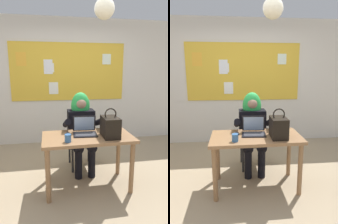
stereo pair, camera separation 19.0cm
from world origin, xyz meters
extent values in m
plane|color=tan|center=(0.00, 0.00, 0.00)|extent=(24.00, 24.00, 0.00)
cube|color=silver|center=(0.00, 1.85, 1.32)|extent=(6.18, 0.10, 2.65)
cube|color=gold|center=(0.00, 1.79, 1.55)|extent=(2.40, 0.02, 1.20)
cube|color=white|center=(0.84, 1.78, 1.82)|extent=(0.22, 0.02, 0.22)
cube|color=white|center=(-0.43, 1.78, 1.66)|extent=(0.19, 0.01, 0.29)
cube|color=white|center=(-0.41, 1.78, 1.64)|extent=(0.21, 0.01, 0.19)
cube|color=gold|center=(-0.96, 1.78, 1.81)|extent=(0.20, 0.00, 0.27)
cube|color=white|center=(-0.32, 1.78, 1.21)|extent=(0.21, 0.01, 0.25)
sphere|color=#F2EACC|center=(0.27, -0.01, 2.29)|extent=(0.24, 0.24, 0.24)
cube|color=#8E6642|center=(0.08, -0.01, 0.72)|extent=(1.20, 0.64, 0.04)
cylinder|color=#8E6642|center=(-0.45, -0.27, 0.35)|extent=(0.06, 0.06, 0.70)
cylinder|color=#8E6642|center=(0.62, -0.25, 0.35)|extent=(0.06, 0.06, 0.70)
cylinder|color=#8E6642|center=(-0.46, 0.22, 0.35)|extent=(0.06, 0.06, 0.70)
cylinder|color=#8E6642|center=(0.61, 0.25, 0.35)|extent=(0.06, 0.06, 0.70)
cube|color=black|center=(0.08, 0.57, 0.42)|extent=(0.44, 0.44, 0.04)
cube|color=black|center=(0.07, 0.76, 0.67)|extent=(0.38, 0.06, 0.45)
cylinder|color=#262628|center=(0.26, 0.41, 0.20)|extent=(0.04, 0.04, 0.40)
cylinder|color=#262628|center=(-0.08, 0.40, 0.20)|extent=(0.04, 0.04, 0.40)
cylinder|color=#262628|center=(0.24, 0.75, 0.20)|extent=(0.04, 0.04, 0.40)
cylinder|color=#262628|center=(-0.10, 0.74, 0.20)|extent=(0.04, 0.04, 0.40)
cylinder|color=black|center=(0.19, 0.22, 0.22)|extent=(0.11, 0.11, 0.44)
cylinder|color=black|center=(-0.01, 0.21, 0.22)|extent=(0.11, 0.11, 0.44)
cylinder|color=black|center=(0.18, 0.39, 0.47)|extent=(0.16, 0.42, 0.15)
cylinder|color=black|center=(-0.02, 0.38, 0.47)|extent=(0.16, 0.42, 0.15)
cube|color=black|center=(0.08, 0.59, 0.70)|extent=(0.42, 0.27, 0.52)
cylinder|color=black|center=(0.33, 0.37, 0.82)|extent=(0.10, 0.46, 0.24)
cylinder|color=black|center=(-0.17, 0.36, 0.82)|extent=(0.10, 0.46, 0.24)
sphere|color=#A37A60|center=(0.08, 0.59, 1.06)|extent=(0.20, 0.20, 0.20)
ellipsoid|color=green|center=(0.08, 0.62, 1.02)|extent=(0.30, 0.23, 0.44)
cube|color=black|center=(0.05, 0.02, 0.75)|extent=(0.33, 0.24, 0.01)
cube|color=#333338|center=(0.05, 0.02, 0.75)|extent=(0.27, 0.18, 0.00)
cube|color=black|center=(0.06, 0.16, 0.86)|extent=(0.32, 0.07, 0.22)
cube|color=#99B7E0|center=(0.06, 0.15, 0.86)|extent=(0.28, 0.06, 0.19)
ellipsoid|color=black|center=(-0.17, 0.06, 0.76)|extent=(0.08, 0.11, 0.03)
cube|color=black|center=(0.36, -0.09, 0.87)|extent=(0.20, 0.30, 0.26)
torus|color=black|center=(0.36, -0.09, 1.04)|extent=(0.16, 0.02, 0.16)
cylinder|color=#336099|center=(-0.20, -0.20, 0.79)|extent=(0.08, 0.08, 0.09)
camera|label=1|loc=(-0.36, -2.39, 1.58)|focal=31.00mm
camera|label=2|loc=(-0.18, -2.42, 1.58)|focal=31.00mm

